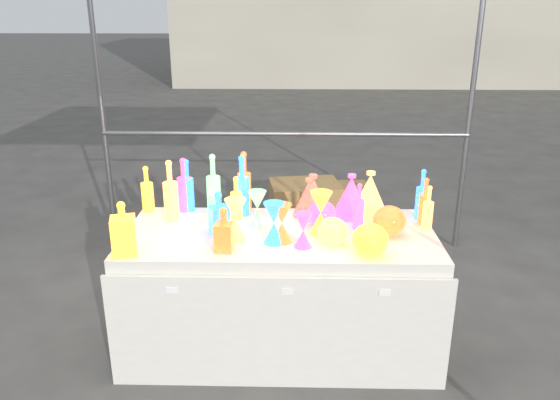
{
  "coord_description": "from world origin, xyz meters",
  "views": [
    {
      "loc": [
        0.07,
        -2.92,
        1.99
      ],
      "look_at": [
        0.0,
        0.0,
        0.95
      ],
      "focal_mm": 35.0,
      "sensor_mm": 36.0,
      "label": 1
    }
  ],
  "objects_px": {
    "cardboard_box_closed": "(305,206)",
    "bottle_0": "(147,189)",
    "lampshade_0": "(313,195)",
    "decanter_0": "(123,228)",
    "globe_0": "(370,241)",
    "hourglass_0": "(282,223)",
    "display_table": "(280,290)"
  },
  "relations": [
    {
      "from": "decanter_0",
      "to": "hourglass_0",
      "type": "bearing_deg",
      "value": -2.13
    },
    {
      "from": "display_table",
      "to": "hourglass_0",
      "type": "xyz_separation_m",
      "value": [
        0.01,
        -0.12,
        0.49
      ]
    },
    {
      "from": "cardboard_box_closed",
      "to": "lampshade_0",
      "type": "bearing_deg",
      "value": -98.15
    },
    {
      "from": "display_table",
      "to": "lampshade_0",
      "type": "relative_size",
      "value": 6.88
    },
    {
      "from": "cardboard_box_closed",
      "to": "hourglass_0",
      "type": "height_order",
      "value": "hourglass_0"
    },
    {
      "from": "display_table",
      "to": "hourglass_0",
      "type": "distance_m",
      "value": 0.5
    },
    {
      "from": "display_table",
      "to": "cardboard_box_closed",
      "type": "height_order",
      "value": "display_table"
    },
    {
      "from": "decanter_0",
      "to": "hourglass_0",
      "type": "relative_size",
      "value": 1.33
    },
    {
      "from": "bottle_0",
      "to": "display_table",
      "type": "bearing_deg",
      "value": -21.76
    },
    {
      "from": "lampshade_0",
      "to": "decanter_0",
      "type": "bearing_deg",
      "value": -127.73
    },
    {
      "from": "cardboard_box_closed",
      "to": "bottle_0",
      "type": "xyz_separation_m",
      "value": [
        -1.04,
        -1.53,
        0.67
      ]
    },
    {
      "from": "decanter_0",
      "to": "display_table",
      "type": "bearing_deg",
      "value": 6.01
    },
    {
      "from": "display_table",
      "to": "decanter_0",
      "type": "bearing_deg",
      "value": -159.56
    },
    {
      "from": "bottle_0",
      "to": "hourglass_0",
      "type": "distance_m",
      "value": 0.98
    },
    {
      "from": "hourglass_0",
      "to": "lampshade_0",
      "type": "distance_m",
      "value": 0.45
    },
    {
      "from": "display_table",
      "to": "decanter_0",
      "type": "relative_size",
      "value": 6.21
    },
    {
      "from": "cardboard_box_closed",
      "to": "hourglass_0",
      "type": "distance_m",
      "value": 2.09
    },
    {
      "from": "globe_0",
      "to": "lampshade_0",
      "type": "bearing_deg",
      "value": 116.39
    },
    {
      "from": "decanter_0",
      "to": "cardboard_box_closed",
      "type": "bearing_deg",
      "value": 50.85
    },
    {
      "from": "bottle_0",
      "to": "lampshade_0",
      "type": "relative_size",
      "value": 1.12
    },
    {
      "from": "decanter_0",
      "to": "globe_0",
      "type": "bearing_deg",
      "value": -13.53
    },
    {
      "from": "decanter_0",
      "to": "hourglass_0",
      "type": "xyz_separation_m",
      "value": [
        0.83,
        0.18,
        -0.04
      ]
    },
    {
      "from": "bottle_0",
      "to": "lampshade_0",
      "type": "distance_m",
      "value": 1.05
    },
    {
      "from": "bottle_0",
      "to": "globe_0",
      "type": "xyz_separation_m",
      "value": [
        1.33,
        -0.62,
        -0.07
      ]
    },
    {
      "from": "cardboard_box_closed",
      "to": "globe_0",
      "type": "relative_size",
      "value": 3.25
    },
    {
      "from": "display_table",
      "to": "lampshade_0",
      "type": "bearing_deg",
      "value": 55.75
    },
    {
      "from": "cardboard_box_closed",
      "to": "globe_0",
      "type": "height_order",
      "value": "globe_0"
    },
    {
      "from": "display_table",
      "to": "cardboard_box_closed",
      "type": "distance_m",
      "value": 1.88
    },
    {
      "from": "lampshade_0",
      "to": "bottle_0",
      "type": "bearing_deg",
      "value": -160.86
    },
    {
      "from": "cardboard_box_closed",
      "to": "globe_0",
      "type": "xyz_separation_m",
      "value": [
        0.29,
        -2.15,
        0.6
      ]
    },
    {
      "from": "bottle_0",
      "to": "globe_0",
      "type": "relative_size",
      "value": 1.55
    },
    {
      "from": "cardboard_box_closed",
      "to": "display_table",
      "type": "bearing_deg",
      "value": -104.25
    }
  ]
}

